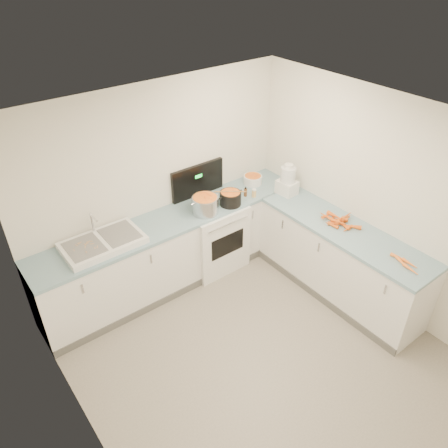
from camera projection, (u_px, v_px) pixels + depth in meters
floor at (265, 362)px, 4.62m from camera, size 3.50×4.00×0.00m
ceiling at (283, 141)px, 3.22m from camera, size 3.50×4.00×0.00m
wall_back at (159, 186)px, 5.23m from camera, size 3.50×0.00×2.50m
wall_left at (87, 371)px, 3.03m from camera, size 0.00×4.00×2.50m
wall_right at (389, 208)px, 4.80m from camera, size 0.00×4.00×2.50m
counter_back at (176, 249)px, 5.47m from camera, size 3.50×0.62×0.94m
counter_right at (339, 260)px, 5.29m from camera, size 0.62×2.20×0.94m
stove at (212, 234)px, 5.74m from camera, size 0.76×0.65×1.36m
sink at (103, 243)px, 4.73m from camera, size 0.86×0.52×0.31m
steel_pot at (205, 206)px, 5.25m from camera, size 0.39×0.39×0.24m
black_pot at (230, 199)px, 5.43m from camera, size 0.28×0.28×0.19m
wooden_spoon at (231, 192)px, 5.37m from camera, size 0.33×0.25×0.02m
mixing_bowl at (253, 180)px, 5.89m from camera, size 0.33×0.33×0.12m
extract_bottle at (245, 192)px, 5.61m from camera, size 0.04×0.04×0.11m
spice_jar at (254, 194)px, 5.60m from camera, size 0.05×0.05×0.10m
food_processor at (287, 181)px, 5.60m from camera, size 0.22×0.26×0.42m
carrot_pile at (340, 221)px, 5.09m from camera, size 0.38×0.51×0.09m
peeled_carrots at (405, 263)px, 4.47m from camera, size 0.15×0.37×0.04m
peelings at (85, 246)px, 4.62m from camera, size 0.24×0.22×0.01m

